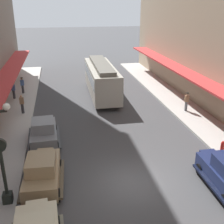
{
  "coord_description": "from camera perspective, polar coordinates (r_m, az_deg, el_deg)",
  "views": [
    {
      "loc": [
        -3.58,
        -12.32,
        9.19
      ],
      "look_at": [
        0.0,
        6.0,
        1.8
      ],
      "focal_mm": 44.92,
      "sensor_mm": 36.0,
      "label": 1
    }
  ],
  "objects": [
    {
      "name": "lamp_post_with_clock",
      "position": [
        13.6,
        -21.86,
        -7.26
      ],
      "size": [
        1.42,
        0.44,
        5.16
      ],
      "color": "black",
      "rests_on": "sidewalk_left"
    },
    {
      "name": "streetcar",
      "position": [
        28.8,
        -2.17,
        6.93
      ],
      "size": [
        2.64,
        9.63,
        3.46
      ],
      "color": "#ADA899",
      "rests_on": "ground"
    },
    {
      "name": "parked_car_2",
      "position": [
        15.36,
        -14.0,
        -11.61
      ],
      "size": [
        2.31,
        4.32,
        1.84
      ],
      "color": "#997F5B",
      "rests_on": "ground"
    },
    {
      "name": "ground_plane",
      "position": [
        15.78,
        4.32,
        -14.09
      ],
      "size": [
        200.0,
        200.0,
        0.0
      ],
      "primitive_type": "plane",
      "color": "#424244"
    },
    {
      "name": "pedestrian_0",
      "position": [
        25.43,
        14.93,
        2.09
      ],
      "size": [
        0.36,
        0.28,
        1.67
      ],
      "color": "slate",
      "rests_on": "sidewalk_right"
    },
    {
      "name": "pedestrian_1",
      "position": [
        29.41,
        -19.42,
        4.21
      ],
      "size": [
        0.36,
        0.28,
        1.67
      ],
      "color": "#2D2D33",
      "rests_on": "sidewalk_left"
    },
    {
      "name": "pedestrian_3",
      "position": [
        30.94,
        -17.78,
        5.23
      ],
      "size": [
        0.36,
        0.28,
        1.67
      ],
      "color": "#2D2D33",
      "rests_on": "sidewalk_left"
    },
    {
      "name": "parked_car_3",
      "position": [
        19.69,
        -13.75,
        -3.83
      ],
      "size": [
        2.26,
        4.3,
        1.84
      ],
      "color": "slate",
      "rests_on": "ground"
    },
    {
      "name": "fire_hydrant",
      "position": [
        19.29,
        21.55,
        -6.62
      ],
      "size": [
        0.24,
        0.24,
        0.82
      ],
      "color": "#B21E19",
      "rests_on": "sidewalk_right"
    },
    {
      "name": "pedestrian_4",
      "position": [
        25.25,
        -17.85,
        1.57
      ],
      "size": [
        0.36,
        0.24,
        1.64
      ],
      "color": "#2D2D33",
      "rests_on": "sidewalk_left"
    }
  ]
}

